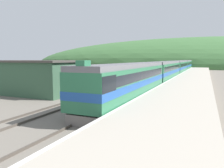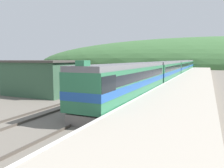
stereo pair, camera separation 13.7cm
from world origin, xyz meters
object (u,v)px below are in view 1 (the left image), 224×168
at_px(carriage_fourth, 186,65).
at_px(siding_train, 158,68).
at_px(carriage_third, 179,67).
at_px(carriage_second, 165,71).
at_px(express_train_lead_car, 129,81).

distance_m(carriage_fourth, siding_train, 26.70).
bearing_deg(carriage_third, carriage_second, -90.00).
xyz_separation_m(express_train_lead_car, carriage_third, (0.00, 42.68, -0.01)).
bearing_deg(carriage_third, carriage_fourth, 90.00).
distance_m(carriage_third, carriage_fourth, 21.59).
distance_m(carriage_second, siding_train, 17.58).
bearing_deg(carriage_fourth, carriage_second, -90.00).
xyz_separation_m(express_train_lead_car, carriage_second, (0.00, 21.09, -0.01)).
relative_size(express_train_lead_car, carriage_fourth, 0.93).
bearing_deg(carriage_second, carriage_third, 90.00).
relative_size(express_train_lead_car, carriage_second, 0.93).
height_order(carriage_fourth, siding_train, carriage_fourth).
relative_size(carriage_second, siding_train, 0.56).
bearing_deg(carriage_fourth, express_train_lead_car, -90.00).
distance_m(carriage_second, carriage_fourth, 43.17).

